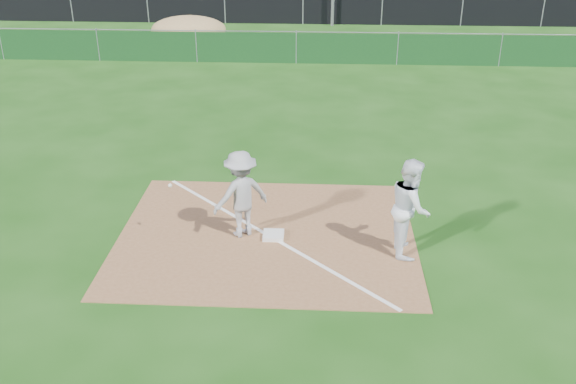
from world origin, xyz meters
name	(u,v)px	position (x,y,z in m)	size (l,w,h in m)	color
ground	(290,101)	(0.00, 10.00, 0.00)	(90.00, 90.00, 0.00)	#16420E
infield_dirt	(267,235)	(0.00, 1.00, 0.01)	(6.00, 5.00, 0.02)	brown
foul_line	(267,234)	(0.00, 1.00, 0.03)	(0.08, 7.00, 0.01)	white
green_fence	(296,48)	(0.00, 15.00, 0.60)	(44.00, 0.05, 1.20)	#0E3614
dirt_mound	(189,29)	(-5.00, 18.50, 0.58)	(3.38, 2.60, 1.17)	#9B7B4B
black_fence	(303,6)	(0.00, 23.00, 0.90)	(46.00, 0.04, 1.80)	black
parking_lot	(306,7)	(0.00, 28.00, 0.01)	(46.00, 9.00, 0.01)	black
first_base	(273,235)	(0.14, 0.91, 0.06)	(0.42, 0.42, 0.09)	silver
play_at_first	(241,194)	(-0.50, 1.01, 0.92)	(2.05, 1.19, 1.81)	#AAAAAC
runner	(410,207)	(2.78, 0.54, 0.97)	(0.94, 0.73, 1.94)	white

